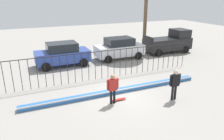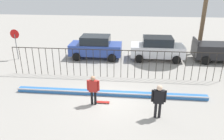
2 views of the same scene
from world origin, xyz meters
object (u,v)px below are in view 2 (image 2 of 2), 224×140
at_px(skateboard, 102,102).
at_px(parked_car_white, 157,48).
at_px(skateboarder, 93,88).
at_px(stop_sign, 16,40).
at_px(camera_operator, 159,99).
at_px(parked_car_blue, 96,47).

relative_size(skateboard, parked_car_white, 0.19).
relative_size(skateboarder, stop_sign, 0.66).
bearing_deg(camera_operator, stop_sign, 28.84).
bearing_deg(skateboard, camera_operator, -12.82).
bearing_deg(skateboarder, stop_sign, 142.47).
bearing_deg(parked_car_white, camera_operator, -98.94).
bearing_deg(stop_sign, skateboard, -38.90).
height_order(skateboarder, parked_car_blue, parked_car_blue).
relative_size(parked_car_blue, stop_sign, 1.72).
height_order(camera_operator, parked_car_white, parked_car_white).
bearing_deg(parked_car_white, skateboard, -119.62).
distance_m(camera_operator, parked_car_white, 8.59).
relative_size(parked_car_blue, parked_car_white, 1.00).
distance_m(skateboard, parked_car_white, 8.34).
distance_m(skateboarder, parked_car_blue, 7.67).
height_order(skateboard, parked_car_white, parked_car_white).
relative_size(camera_operator, parked_car_blue, 0.40).
xyz_separation_m(skateboard, parked_car_white, (3.54, 7.49, 0.91)).
bearing_deg(skateboard, skateboarder, -152.14).
height_order(camera_operator, stop_sign, stop_sign).
distance_m(parked_car_blue, stop_sign, 6.56).
bearing_deg(skateboarder, skateboard, 23.63).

